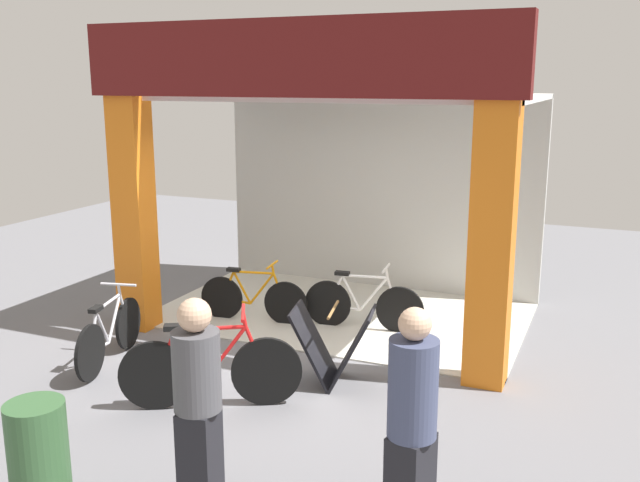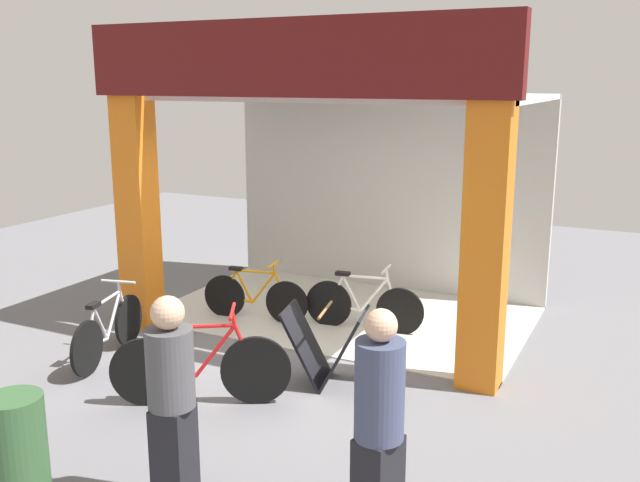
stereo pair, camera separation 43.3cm
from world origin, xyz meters
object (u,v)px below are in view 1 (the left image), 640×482
(pedestrian_0, at_px, (198,404))
(pedestrian_1, at_px, (412,427))
(bicycle_parked_1, at_px, (110,334))
(sandwich_board_sign, at_px, (333,346))
(bicycle_parked_0, at_px, (210,370))
(bicycle_inside_0, at_px, (363,304))
(bicycle_inside_1, at_px, (253,298))
(trash_bin, at_px, (39,460))

(pedestrian_0, height_order, pedestrian_1, pedestrian_1)
(bicycle_parked_1, xyz_separation_m, pedestrian_0, (2.40, -1.94, 0.50))
(sandwich_board_sign, bearing_deg, pedestrian_0, -90.96)
(bicycle_parked_0, distance_m, pedestrian_0, 1.73)
(bicycle_parked_1, bearing_deg, bicycle_inside_0, 44.00)
(bicycle_inside_0, bearing_deg, pedestrian_0, -86.85)
(bicycle_inside_0, distance_m, bicycle_parked_0, 2.66)
(bicycle_inside_1, height_order, pedestrian_0, pedestrian_0)
(bicycle_parked_1, xyz_separation_m, pedestrian_1, (3.89, -1.73, 0.52))
(bicycle_inside_0, distance_m, sandwich_board_sign, 1.66)
(sandwich_board_sign, distance_m, pedestrian_1, 2.67)
(bicycle_parked_1, height_order, trash_bin, trash_bin)
(pedestrian_0, bearing_deg, bicycle_inside_0, 93.15)
(pedestrian_0, height_order, trash_bin, pedestrian_0)
(bicycle_parked_0, bearing_deg, bicycle_parked_1, 162.96)
(bicycle_inside_1, bearing_deg, trash_bin, -82.04)
(bicycle_inside_1, distance_m, pedestrian_1, 4.75)
(bicycle_inside_0, relative_size, bicycle_parked_0, 0.97)
(trash_bin, bearing_deg, bicycle_inside_0, 79.95)
(pedestrian_0, bearing_deg, trash_bin, -154.53)
(sandwich_board_sign, relative_size, pedestrian_1, 0.55)
(pedestrian_0, xyz_separation_m, pedestrian_1, (1.49, 0.22, 0.02))
(pedestrian_1, bearing_deg, bicycle_parked_0, 151.74)
(bicycle_inside_0, height_order, trash_bin, trash_bin)
(bicycle_parked_1, bearing_deg, sandwich_board_sign, 10.94)
(bicycle_inside_1, distance_m, bicycle_parked_1, 1.99)
(bicycle_inside_1, distance_m, sandwich_board_sign, 2.15)
(sandwich_board_sign, bearing_deg, bicycle_parked_0, -132.01)
(bicycle_parked_0, height_order, pedestrian_0, pedestrian_0)
(bicycle_inside_0, distance_m, trash_bin, 4.61)
(bicycle_inside_0, bearing_deg, trash_bin, -100.05)
(pedestrian_0, xyz_separation_m, trash_bin, (-1.03, -0.49, -0.41))
(pedestrian_1, relative_size, trash_bin, 1.95)
(bicycle_parked_1, bearing_deg, trash_bin, -60.48)
(bicycle_inside_1, height_order, bicycle_parked_0, bicycle_parked_0)
(bicycle_parked_1, distance_m, pedestrian_0, 3.13)
(bicycle_inside_1, xyz_separation_m, bicycle_parked_1, (-0.78, -1.83, 0.02))
(bicycle_parked_0, xyz_separation_m, pedestrian_1, (2.31, -1.24, 0.48))
(bicycle_inside_0, bearing_deg, bicycle_inside_1, -168.86)
(bicycle_inside_0, xyz_separation_m, bicycle_parked_1, (-2.18, -2.10, 0.00))
(bicycle_parked_0, distance_m, pedestrian_1, 2.66)
(bicycle_inside_0, xyz_separation_m, bicycle_parked_0, (-0.60, -2.59, 0.05))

